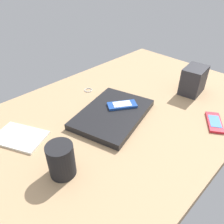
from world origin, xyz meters
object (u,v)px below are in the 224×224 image
at_px(laptop_closed, 112,114).
at_px(desk_organizer, 193,80).
at_px(pen_cup, 61,160).
at_px(notepad, 20,137).
at_px(cell_phone_on_laptop, 122,105).
at_px(key_ring, 88,90).
at_px(cell_phone_on_desk, 214,122).

xyz_separation_m(laptop_closed, desk_organizer, (-0.39, 0.12, 0.05)).
xyz_separation_m(laptop_closed, pen_cup, (0.29, 0.09, 0.04)).
bearing_deg(laptop_closed, notepad, -38.92).
height_order(laptop_closed, notepad, laptop_closed).
relative_size(cell_phone_on_laptop, pen_cup, 1.18).
distance_m(key_ring, pen_cup, 0.48).
bearing_deg(desk_organizer, laptop_closed, -25.63).
distance_m(desk_organizer, pen_cup, 0.68).
height_order(notepad, key_ring, notepad).
height_order(cell_phone_on_laptop, desk_organizer, desk_organizer).
xyz_separation_m(cell_phone_on_desk, notepad, (0.54, -0.43, -0.00)).
relative_size(cell_phone_on_desk, desk_organizer, 1.06).
bearing_deg(cell_phone_on_desk, key_ring, -71.81).
height_order(cell_phone_on_desk, pen_cup, pen_cup).
bearing_deg(cell_phone_on_desk, desk_organizer, -130.38).
bearing_deg(laptop_closed, desk_organizer, 146.96).
distance_m(laptop_closed, cell_phone_on_laptop, 0.06).
height_order(key_ring, pen_cup, pen_cup).
bearing_deg(desk_organizer, notepad, -28.30).
distance_m(laptop_closed, notepad, 0.34).
bearing_deg(desk_organizer, pen_cup, -10.48).
relative_size(cell_phone_on_laptop, key_ring, 3.32).
bearing_deg(cell_phone_on_laptop, laptop_closed, -1.32).
height_order(laptop_closed, key_ring, laptop_closed).
xyz_separation_m(laptop_closed, cell_phone_on_desk, (-0.24, 0.30, -0.01)).
height_order(cell_phone_on_desk, notepad, cell_phone_on_desk).
bearing_deg(laptop_closed, cell_phone_on_desk, 112.76).
relative_size(notepad, pen_cup, 1.64).
bearing_deg(notepad, cell_phone_on_laptop, 133.50).
height_order(laptop_closed, cell_phone_on_laptop, cell_phone_on_laptop).
xyz_separation_m(laptop_closed, cell_phone_on_laptop, (-0.05, 0.00, 0.02)).
relative_size(cell_phone_on_laptop, notepad, 0.72).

